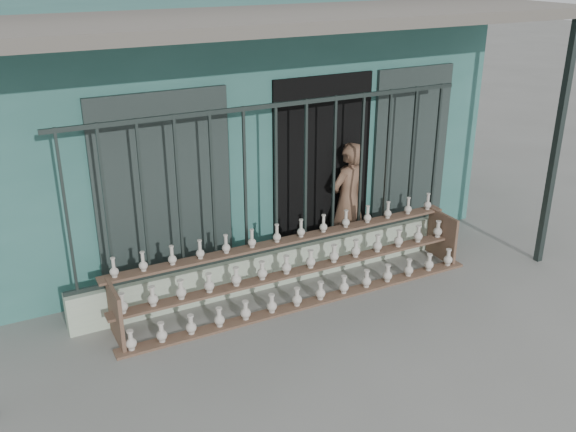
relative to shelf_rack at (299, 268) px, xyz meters
name	(u,v)px	position (x,y,z in m)	size (l,w,h in m)	color
ground	(331,334)	(-0.09, -0.88, -0.36)	(60.00, 60.00, 0.00)	slate
workshop_building	(190,106)	(-0.08, 3.35, 1.26)	(7.40, 6.60, 3.21)	#316861
parapet_wall	(277,266)	(-0.09, 0.42, -0.14)	(5.00, 0.20, 0.45)	beige
security_fence	(276,179)	(-0.09, 0.42, 0.98)	(5.00, 0.04, 1.80)	#283330
shelf_rack	(299,268)	(0.00, 0.00, 0.00)	(4.50, 0.68, 0.85)	brown
elderly_woman	(348,200)	(1.11, 0.71, 0.42)	(0.57, 0.37, 1.56)	brown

